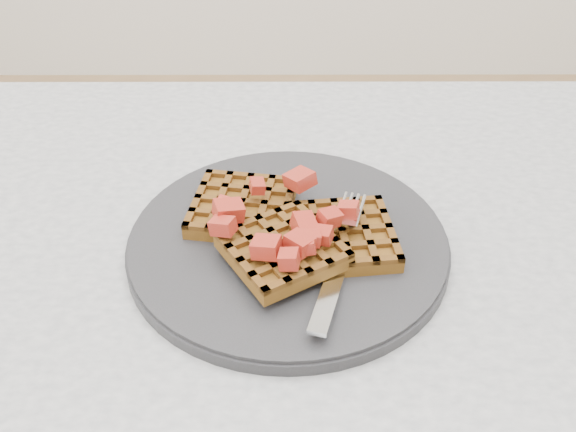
{
  "coord_description": "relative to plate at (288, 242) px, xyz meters",
  "views": [
    {
      "loc": [
        -0.13,
        -0.43,
        1.16
      ],
      "look_at": [
        -0.13,
        0.04,
        0.79
      ],
      "focal_mm": 40.0,
      "sensor_mm": 36.0,
      "label": 1
    }
  ],
  "objects": [
    {
      "name": "table",
      "position": [
        0.13,
        -0.04,
        -0.12
      ],
      "size": [
        1.2,
        0.8,
        0.75
      ],
      "color": "beige",
      "rests_on": "ground"
    },
    {
      "name": "plate",
      "position": [
        0.0,
        0.0,
        0.0
      ],
      "size": [
        0.31,
        0.31,
        0.02
      ],
      "primitive_type": "cylinder",
      "color": "#242427",
      "rests_on": "table"
    },
    {
      "name": "waffles",
      "position": [
        0.0,
        -0.0,
        0.02
      ],
      "size": [
        0.2,
        0.19,
        0.03
      ],
      "color": "brown",
      "rests_on": "plate"
    },
    {
      "name": "strawberry_pile",
      "position": [
        0.0,
        0.0,
        0.05
      ],
      "size": [
        0.15,
        0.15,
        0.02
      ],
      "primitive_type": null,
      "color": "#8F0F05",
      "rests_on": "waffles"
    },
    {
      "name": "fork",
      "position": [
        0.05,
        -0.04,
        0.02
      ],
      "size": [
        0.07,
        0.18,
        0.02
      ],
      "primitive_type": null,
      "rotation": [
        0.0,
        0.0,
        -0.26
      ],
      "color": "silver",
      "rests_on": "plate"
    }
  ]
}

